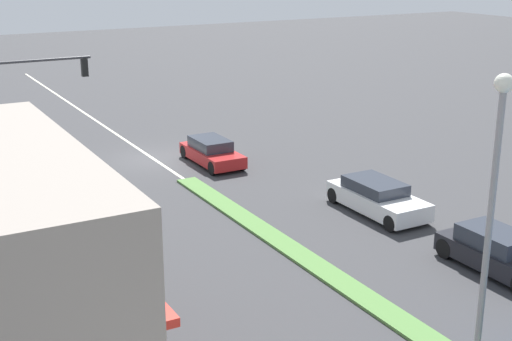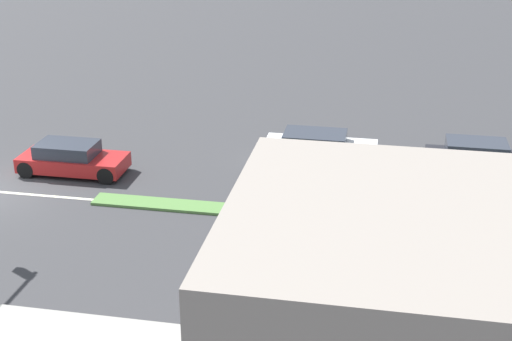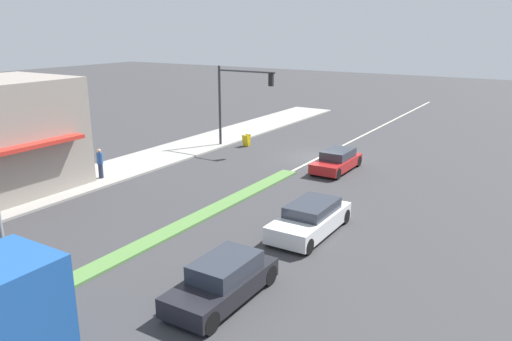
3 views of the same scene
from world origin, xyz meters
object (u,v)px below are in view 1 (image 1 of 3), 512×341
pedestrian (33,248)px  sedan_dark (498,252)px  traffic_signal_main (24,96)px  street_lamp (493,190)px  van_white (377,197)px  warning_aframe_sign (33,166)px  hatchback_red (212,152)px

pedestrian → sedan_dark: bearing=152.9°
traffic_signal_main → street_lamp: (-6.12, 21.23, 0.88)m
street_lamp → van_white: (-5.00, -10.22, -4.14)m
van_white → pedestrian: bearing=-2.5°
traffic_signal_main → warning_aframe_sign: size_ratio=6.69×
hatchback_red → sedan_dark: 15.86m
pedestrian → warning_aframe_sign: bearing=-102.2°
van_white → hatchback_red: bearing=-73.4°
warning_aframe_sign → van_white: size_ratio=0.19×
pedestrian → warning_aframe_sign: pedestrian is taller
traffic_signal_main → pedestrian: size_ratio=3.33×
van_white → street_lamp: bearing=63.9°
warning_aframe_sign → hatchback_red: hatchback_red is taller
van_white → sedan_dark: bearing=90.0°
street_lamp → sedan_dark: street_lamp is taller
traffic_signal_main → pedestrian: traffic_signal_main is taller
street_lamp → warning_aframe_sign: street_lamp is taller
hatchback_red → van_white: 9.79m
warning_aframe_sign → hatchback_red: size_ratio=0.20×
warning_aframe_sign → pedestrian: bearing=77.8°
traffic_signal_main → warning_aframe_sign: bearing=-106.9°
warning_aframe_sign → hatchback_red: bearing=162.9°
pedestrian → hatchback_red: (-10.50, -8.80, -0.40)m
traffic_signal_main → hatchback_red: 9.10m
traffic_signal_main → sedan_dark: bearing=122.8°
street_lamp → pedestrian: bearing=-52.4°
traffic_signal_main → van_white: (-11.12, 11.01, -3.26)m
traffic_signal_main → street_lamp: size_ratio=0.76×
warning_aframe_sign → hatchback_red: 8.44m
pedestrian → sedan_dark: 14.95m
street_lamp → van_white: street_lamp is taller
warning_aframe_sign → sedan_dark: bearing=121.0°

